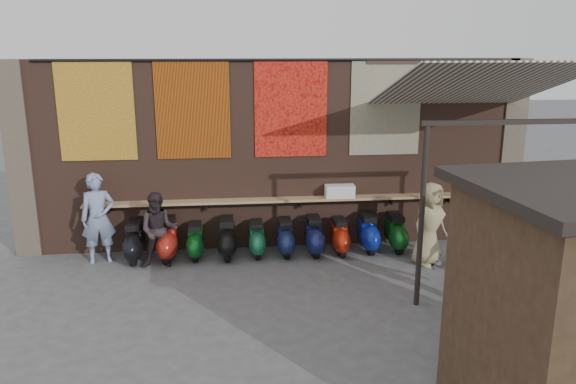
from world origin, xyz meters
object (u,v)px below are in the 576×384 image
object	(u,v)px
diner_right	(159,230)
diner_left	(98,218)
scooter_stool_0	(135,242)
scooter_stool_3	(227,238)
scooter_stool_7	(340,236)
scooter_stool_5	(285,238)
shopper_navy	(525,251)
scooter_stool_2	(195,241)
shopper_grey	(464,257)
scooter_stool_1	(168,240)
shopper_tan	(429,224)
scooter_stool_8	(368,233)
scooter_stool_6	(314,236)
scooter_stool_4	(257,239)
shelf_box	(340,191)
scooter_stool_9	(396,233)

from	to	relation	value
diner_right	diner_left	bearing A→B (deg)	160.78
scooter_stool_0	scooter_stool_3	bearing A→B (deg)	0.60
scooter_stool_7	diner_right	bearing A→B (deg)	-174.07
scooter_stool_5	scooter_stool_7	xyz separation A→B (m)	(1.15, -0.03, -0.01)
diner_left	shopper_navy	xyz separation A→B (m)	(7.77, -2.28, -0.15)
scooter_stool_2	shopper_grey	distance (m)	5.31
diner_left	diner_right	distance (m)	1.31
scooter_stool_1	shopper_tan	bearing A→B (deg)	-9.01
diner_right	scooter_stool_0	bearing A→B (deg)	144.84
shopper_navy	shopper_tan	bearing A→B (deg)	-64.50
scooter_stool_7	diner_right	size ratio (longest dim) A/B	0.51
scooter_stool_8	shopper_navy	distance (m)	3.23
scooter_stool_3	scooter_stool_6	world-z (taller)	scooter_stool_3
scooter_stool_6	scooter_stool_4	bearing A→B (deg)	178.00
scooter_stool_0	scooter_stool_3	xyz separation A→B (m)	(1.86, 0.02, 0.00)
scooter_stool_0	scooter_stool_2	size ratio (longest dim) A/B	1.14
diner_left	diner_right	world-z (taller)	diner_left
scooter_stool_5	shopper_navy	size ratio (longest dim) A/B	0.51
scooter_stool_2	shopper_navy	bearing A→B (deg)	-21.19
scooter_stool_1	shopper_navy	size ratio (longest dim) A/B	0.58
scooter_stool_1	shelf_box	bearing A→B (deg)	5.00
scooter_stool_3	shopper_navy	bearing A→B (deg)	-23.32
scooter_stool_6	scooter_stool_7	bearing A→B (deg)	-1.16
shelf_box	scooter_stool_1	world-z (taller)	shelf_box
shelf_box	scooter_stool_2	distance (m)	3.20
shelf_box	shopper_tan	distance (m)	2.00
scooter_stool_2	scooter_stool_4	distance (m)	1.27
scooter_stool_7	shopper_tan	bearing A→B (deg)	-25.98
scooter_stool_8	diner_right	size ratio (longest dim) A/B	0.55
shopper_navy	shopper_grey	bearing A→B (deg)	-4.83
scooter_stool_5	scooter_stool_9	distance (m)	2.37
scooter_stool_2	scooter_stool_3	distance (m)	0.65
scooter_stool_1	scooter_stool_6	world-z (taller)	scooter_stool_1
diner_left	shopper_tan	size ratio (longest dim) A/B	1.09
scooter_stool_2	scooter_stool_8	world-z (taller)	scooter_stool_8
scooter_stool_2	diner_left	bearing A→B (deg)	-179.94
shopper_navy	scooter_stool_7	bearing A→B (deg)	-53.00
shopper_grey	scooter_stool_6	bearing A→B (deg)	-26.90
scooter_stool_6	diner_left	bearing A→B (deg)	179.58
scooter_stool_4	shopper_grey	distance (m)	4.24
scooter_stool_2	shopper_navy	size ratio (longest dim) A/B	0.49
shelf_box	shopper_grey	size ratio (longest dim) A/B	0.40
scooter_stool_2	diner_right	distance (m)	0.89
scooter_stool_7	diner_left	size ratio (longest dim) A/B	0.42
scooter_stool_4	scooter_stool_5	bearing A→B (deg)	-2.65
shelf_box	scooter_stool_8	size ratio (longest dim) A/B	0.74
shopper_navy	shelf_box	bearing A→B (deg)	-57.51
diner_right	scooter_stool_2	bearing A→B (deg)	32.43
scooter_stool_5	diner_left	distance (m)	3.80
scooter_stool_7	scooter_stool_8	distance (m)	0.63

